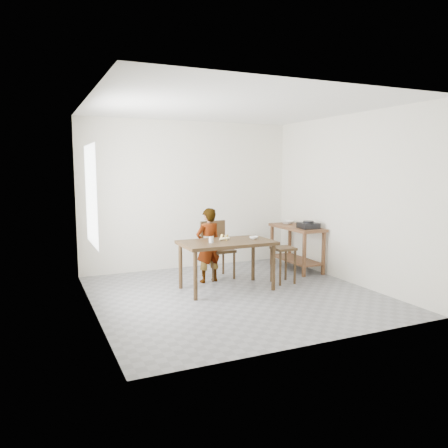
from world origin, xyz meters
name	(u,v)px	position (x,y,z in m)	size (l,w,h in m)	color
floor	(235,296)	(0.00, 0.00, -0.02)	(4.00, 4.00, 0.04)	slate
ceiling	(236,105)	(0.00, 0.00, 2.72)	(4.00, 4.00, 0.04)	white
wall_back	(188,195)	(0.00, 2.02, 1.35)	(4.00, 0.04, 2.70)	white
wall_front	(321,218)	(0.00, -2.02, 1.35)	(4.00, 0.04, 2.70)	white
wall_left	(89,208)	(-2.02, 0.00, 1.35)	(0.04, 4.00, 2.70)	white
wall_right	(348,199)	(2.02, 0.00, 1.35)	(0.04, 4.00, 2.70)	white
window_pane	(91,195)	(-1.97, 0.20, 1.50)	(0.02, 1.10, 1.30)	white
dining_table	(227,265)	(0.00, 0.30, 0.38)	(1.40, 0.80, 0.75)	#392715
prep_counter	(296,248)	(1.72, 1.00, 0.40)	(0.50, 1.20, 0.80)	brown
child	(208,245)	(-0.09, 0.83, 0.61)	(0.44, 0.29, 1.21)	silver
dining_chair	(218,250)	(0.17, 1.01, 0.48)	(0.46, 0.46, 0.95)	#392715
stool	(283,265)	(1.00, 0.29, 0.29)	(0.33, 0.33, 0.58)	#392715
glass_tumbler	(211,240)	(-0.27, 0.27, 0.79)	(0.07, 0.07, 0.09)	silver
small_bowl	(254,238)	(0.47, 0.31, 0.77)	(0.14, 0.14, 0.04)	silver
banana	(225,238)	(0.01, 0.39, 0.78)	(0.17, 0.12, 0.06)	#F6C549
serving_bowl	(288,222)	(1.74, 1.35, 0.83)	(0.24, 0.24, 0.06)	silver
gas_burner	(308,225)	(1.74, 0.67, 0.85)	(0.31, 0.31, 0.10)	black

